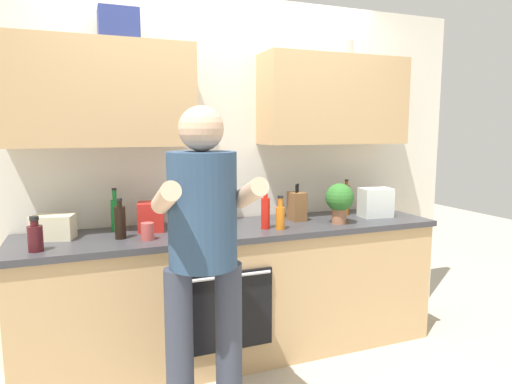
% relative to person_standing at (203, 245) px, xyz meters
% --- Properties ---
extents(ground_plane, '(12.00, 12.00, 0.00)m').
position_rel_person_standing_xyz_m(ground_plane, '(0.43, 0.71, -0.99)').
color(ground_plane, '#B2A893').
extents(back_wall_unit, '(4.00, 0.38, 2.50)m').
position_rel_person_standing_xyz_m(back_wall_unit, '(0.43, 0.98, 0.50)').
color(back_wall_unit, silver).
rests_on(back_wall_unit, ground).
extents(counter, '(2.84, 0.67, 0.90)m').
position_rel_person_standing_xyz_m(counter, '(0.43, 0.71, -0.54)').
color(counter, tan).
rests_on(counter, ground).
extents(person_standing, '(0.49, 0.45, 1.67)m').
position_rel_person_standing_xyz_m(person_standing, '(0.00, 0.00, 0.00)').
color(person_standing, '#383D4C').
rests_on(person_standing, ground).
extents(bottle_soy, '(0.07, 0.07, 0.25)m').
position_rel_person_standing_xyz_m(bottle_soy, '(-0.34, 0.67, 0.02)').
color(bottle_soy, black).
rests_on(bottle_soy, counter).
extents(bottle_juice, '(0.06, 0.06, 0.23)m').
position_rel_person_standing_xyz_m(bottle_juice, '(0.67, 0.54, 0.00)').
color(bottle_juice, orange).
rests_on(bottle_juice, counter).
extents(bottle_wine, '(0.08, 0.08, 0.19)m').
position_rel_person_standing_xyz_m(bottle_wine, '(-0.79, 0.53, -0.01)').
color(bottle_wine, '#471419').
rests_on(bottle_wine, counter).
extents(bottle_soda, '(0.05, 0.05, 0.28)m').
position_rel_person_standing_xyz_m(bottle_soda, '(-0.35, 0.91, 0.02)').
color(bottle_soda, '#198C33').
rests_on(bottle_soda, counter).
extents(bottle_hotsauce, '(0.06, 0.06, 0.27)m').
position_rel_person_standing_xyz_m(bottle_hotsauce, '(0.59, 0.60, 0.02)').
color(bottle_hotsauce, red).
rests_on(bottle_hotsauce, counter).
extents(bottle_syrup, '(0.05, 0.05, 0.28)m').
position_rel_person_standing_xyz_m(bottle_syrup, '(1.36, 0.84, 0.03)').
color(bottle_syrup, '#8C4C14').
rests_on(bottle_syrup, counter).
extents(cup_ceramic, '(0.08, 0.08, 0.10)m').
position_rel_person_standing_xyz_m(cup_ceramic, '(-0.19, 0.57, -0.04)').
color(cup_ceramic, '#BF4C47').
rests_on(cup_ceramic, counter).
extents(mixing_bowl, '(0.26, 0.26, 0.07)m').
position_rel_person_standing_xyz_m(mixing_bowl, '(0.21, 0.65, -0.05)').
color(mixing_bowl, silver).
rests_on(mixing_bowl, counter).
extents(knife_block, '(0.10, 0.14, 0.27)m').
position_rel_person_standing_xyz_m(knife_block, '(0.91, 0.78, 0.02)').
color(knife_block, brown).
rests_on(knife_block, counter).
extents(potted_herb, '(0.20, 0.20, 0.29)m').
position_rel_person_standing_xyz_m(potted_herb, '(1.13, 0.57, 0.08)').
color(potted_herb, '#9E6647').
rests_on(potted_herb, counter).
extents(grocery_bag_rice, '(0.27, 0.20, 0.15)m').
position_rel_person_standing_xyz_m(grocery_bag_rice, '(-0.72, 0.80, -0.02)').
color(grocery_bag_rice, beige).
rests_on(grocery_bag_rice, counter).
extents(grocery_bag_produce, '(0.25, 0.18, 0.22)m').
position_rel_person_standing_xyz_m(grocery_bag_produce, '(1.52, 0.68, 0.02)').
color(grocery_bag_produce, silver).
rests_on(grocery_bag_produce, counter).
extents(grocery_bag_crisps, '(0.19, 0.19, 0.19)m').
position_rel_person_standing_xyz_m(grocery_bag_crisps, '(-0.13, 0.82, 0.00)').
color(grocery_bag_crisps, red).
rests_on(grocery_bag_crisps, counter).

